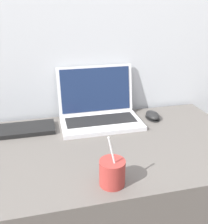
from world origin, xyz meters
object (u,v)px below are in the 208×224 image
object	(u,v)px
laptop	(99,109)
external_keyboard	(12,131)
drink_cup	(113,172)
computer_mouse	(153,116)

from	to	relation	value
laptop	external_keyboard	world-z (taller)	laptop
laptop	drink_cup	size ratio (longest dim) A/B	2.10
laptop	drink_cup	bearing A→B (deg)	-97.39
drink_cup	external_keyboard	size ratio (longest dim) A/B	0.48
computer_mouse	external_keyboard	distance (m)	0.68
laptop	external_keyboard	size ratio (longest dim) A/B	1.01
laptop	drink_cup	distance (m)	0.49
drink_cup	computer_mouse	xyz separation A→B (m)	(0.33, 0.45, -0.03)
laptop	external_keyboard	bearing A→B (deg)	-175.85
drink_cup	computer_mouse	bearing A→B (deg)	53.46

